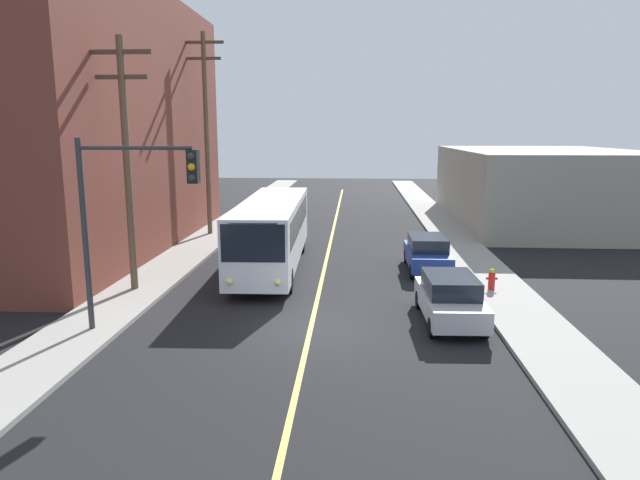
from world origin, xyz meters
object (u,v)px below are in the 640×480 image
(traffic_signal_left_corner, at_px, (131,199))
(utility_pole_mid, at_px, (206,126))
(parked_car_silver, at_px, (450,298))
(fire_hydrant, at_px, (492,279))
(utility_pole_near, at_px, (126,154))
(city_bus, at_px, (272,230))
(parked_car_blue, at_px, (427,253))

(traffic_signal_left_corner, bearing_deg, utility_pole_mid, 96.85)
(parked_car_silver, bearing_deg, fire_hydrant, 58.59)
(utility_pole_near, xyz_separation_m, traffic_signal_left_corner, (1.97, -4.72, -1.18))
(fire_hydrant, bearing_deg, utility_pole_near, -177.19)
(parked_car_silver, bearing_deg, traffic_signal_left_corner, -170.04)
(city_bus, relative_size, utility_pole_mid, 1.03)
(parked_car_silver, height_order, parked_car_blue, same)
(parked_car_silver, height_order, traffic_signal_left_corner, traffic_signal_left_corner)
(utility_pole_mid, bearing_deg, fire_hydrant, -39.56)
(city_bus, xyz_separation_m, parked_car_silver, (7.05, -7.38, -0.98))
(city_bus, distance_m, utility_pole_mid, 10.69)
(parked_car_blue, height_order, utility_pole_near, utility_pole_near)
(city_bus, bearing_deg, traffic_signal_left_corner, -108.03)
(utility_pole_mid, bearing_deg, parked_car_blue, -34.07)
(utility_pole_mid, distance_m, fire_hydrant, 19.54)
(utility_pole_near, bearing_deg, fire_hydrant, 2.81)
(fire_hydrant, bearing_deg, traffic_signal_left_corner, -156.15)
(parked_car_blue, distance_m, traffic_signal_left_corner, 14.00)
(utility_pole_mid, relative_size, traffic_signal_left_corner, 1.97)
(parked_car_silver, distance_m, utility_pole_mid, 20.49)
(parked_car_blue, relative_size, utility_pole_mid, 0.37)
(parked_car_blue, bearing_deg, parked_car_silver, -90.99)
(city_bus, distance_m, utility_pole_near, 7.58)
(parked_car_blue, height_order, utility_pole_mid, utility_pole_mid)
(utility_pole_mid, distance_m, traffic_signal_left_corner, 17.54)
(city_bus, height_order, parked_car_silver, city_bus)
(parked_car_silver, distance_m, traffic_signal_left_corner, 10.75)
(city_bus, relative_size, parked_car_silver, 2.74)
(parked_car_blue, bearing_deg, utility_pole_near, -160.57)
(city_bus, distance_m, traffic_signal_left_corner, 9.93)
(utility_pole_near, relative_size, traffic_signal_left_corner, 1.61)
(parked_car_blue, relative_size, fire_hydrant, 5.24)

